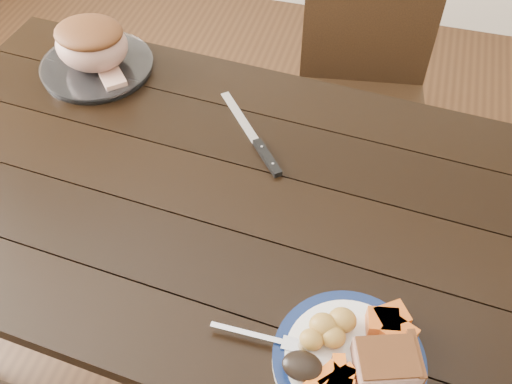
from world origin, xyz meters
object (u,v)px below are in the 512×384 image
(chair_far, at_px, (363,86))
(roast_joint, at_px, (92,45))
(dinner_plate, at_px, (349,360))
(pork_slice, at_px, (386,363))
(dining_table, at_px, (225,218))
(serving_platter, at_px, (98,67))
(fork, at_px, (266,338))
(carving_knife, at_px, (260,147))

(chair_far, relative_size, roast_joint, 4.85)
(dinner_plate, bearing_deg, roast_joint, 141.20)
(roast_joint, bearing_deg, pork_slice, -36.99)
(dining_table, bearing_deg, pork_slice, -39.18)
(dinner_plate, bearing_deg, serving_platter, 141.20)
(dining_table, height_order, fork, fork)
(serving_platter, bearing_deg, dinner_plate, -38.80)
(serving_platter, distance_m, roast_joint, 0.07)
(dinner_plate, bearing_deg, fork, -178.01)
(fork, height_order, carving_knife, fork)
(carving_knife, bearing_deg, roast_joint, -148.93)
(dinner_plate, relative_size, pork_slice, 2.61)
(pork_slice, bearing_deg, fork, -179.95)
(pork_slice, xyz_separation_m, fork, (-0.21, -0.00, -0.02))
(chair_far, bearing_deg, pork_slice, 89.49)
(chair_far, bearing_deg, roast_joint, 21.63)
(fork, bearing_deg, serving_platter, 134.45)
(dinner_plate, distance_m, serving_platter, 1.02)
(pork_slice, distance_m, roast_joint, 1.07)
(chair_far, bearing_deg, fork, 78.21)
(dining_table, relative_size, pork_slice, 16.06)
(roast_joint, height_order, carving_knife, roast_joint)
(chair_far, distance_m, roast_joint, 0.86)
(chair_far, xyz_separation_m, serving_platter, (-0.69, -0.41, 0.23))
(chair_far, distance_m, carving_knife, 0.66)
(dining_table, relative_size, carving_knife, 6.44)
(chair_far, distance_m, dinner_plate, 1.08)
(dining_table, distance_m, roast_joint, 0.59)
(roast_joint, bearing_deg, dinner_plate, -38.80)
(fork, bearing_deg, dining_table, 119.15)
(dinner_plate, xyz_separation_m, fork, (-0.15, -0.01, 0.01))
(fork, relative_size, roast_joint, 0.93)
(fork, bearing_deg, dinner_plate, 1.39)
(dining_table, height_order, pork_slice, pork_slice)
(dining_table, height_order, serving_platter, serving_platter)
(pork_slice, distance_m, fork, 0.21)
(dining_table, distance_m, fork, 0.38)
(fork, height_order, roast_joint, roast_joint)
(dinner_plate, xyz_separation_m, serving_platter, (-0.79, 0.64, 0.00))
(dining_table, relative_size, roast_joint, 8.66)
(pork_slice, relative_size, carving_knife, 0.40)
(roast_joint, bearing_deg, fork, -44.96)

